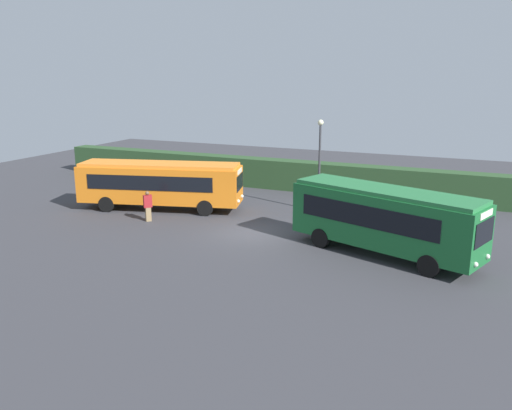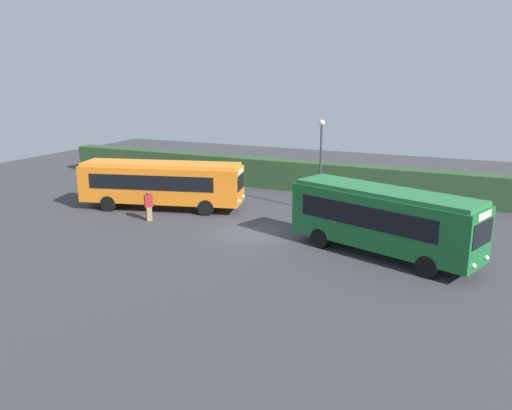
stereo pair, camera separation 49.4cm
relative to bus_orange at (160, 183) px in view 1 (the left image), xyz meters
name	(u,v)px [view 1 (the left image)]	position (x,y,z in m)	size (l,w,h in m)	color
ground_plane	(250,233)	(7.42, -2.41, -1.76)	(64.00, 64.00, 0.00)	#38383D
bus_orange	(160,183)	(0.00, 0.00, 0.00)	(10.63, 5.04, 3.04)	orange
bus_green	(385,218)	(14.78, -3.04, 0.13)	(9.59, 5.37, 3.30)	#19602D
person_left	(148,205)	(0.86, -2.63, -0.80)	(0.51, 0.54, 1.83)	olive
person_center	(340,214)	(11.84, -0.09, -0.76)	(0.48, 0.42, 1.87)	black
hedge_row	(314,177)	(7.42, 9.01, -0.67)	(44.00, 1.48, 2.19)	#2A4928
lamppost	(320,155)	(9.44, 3.66, 1.84)	(0.36, 0.36, 5.81)	#38383D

